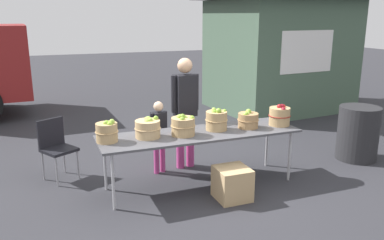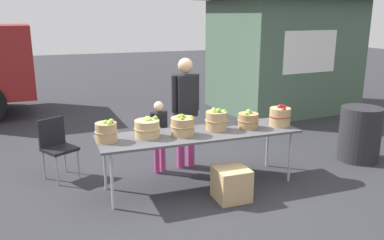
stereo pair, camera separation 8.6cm
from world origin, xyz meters
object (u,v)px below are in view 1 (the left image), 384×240
(apple_basket_green_4, at_px, (248,120))
(trash_barrel, at_px, (358,133))
(apple_basket_green_2, at_px, (183,126))
(folding_chair, at_px, (56,144))
(market_table, at_px, (200,135))
(apple_basket_green_1, at_px, (148,128))
(apple_basket_green_0, at_px, (107,132))
(vendor_adult, at_px, (185,104))
(apple_basket_red_0, at_px, (280,116))
(child_customer, at_px, (159,131))
(produce_crate, at_px, (232,183))
(apple_basket_green_3, at_px, (217,120))

(apple_basket_green_4, distance_m, trash_barrel, 2.09)
(apple_basket_green_2, xyz_separation_m, trash_barrel, (3.00, 0.07, -0.45))
(apple_basket_green_2, height_order, folding_chair, apple_basket_green_2)
(market_table, distance_m, folding_chair, 2.04)
(apple_basket_green_1, bearing_deg, apple_basket_green_0, -179.71)
(apple_basket_green_0, xyz_separation_m, trash_barrel, (3.97, 0.00, -0.45))
(apple_basket_green_4, distance_m, vendor_adult, 0.99)
(apple_basket_red_0, distance_m, folding_chair, 3.18)
(apple_basket_green_4, height_order, child_customer, child_customer)
(vendor_adult, relative_size, child_customer, 1.55)
(apple_basket_red_0, relative_size, folding_chair, 0.36)
(apple_basket_red_0, distance_m, vendor_adult, 1.38)
(apple_basket_green_1, relative_size, trash_barrel, 0.39)
(apple_basket_green_4, distance_m, folding_chair, 2.71)
(apple_basket_green_1, xyz_separation_m, apple_basket_green_4, (1.41, -0.06, -0.01))
(apple_basket_green_2, height_order, apple_basket_green_4, apple_basket_green_2)
(apple_basket_red_0, xyz_separation_m, produce_crate, (-0.97, -0.48, -0.68))
(apple_basket_green_2, bearing_deg, trash_barrel, 1.38)
(apple_basket_green_3, bearing_deg, apple_basket_red_0, -6.27)
(apple_basket_green_1, distance_m, apple_basket_red_0, 1.89)
(apple_basket_green_3, distance_m, produce_crate, 0.90)
(apple_basket_green_1, xyz_separation_m, child_customer, (0.31, 0.58, -0.24))
(child_customer, bearing_deg, apple_basket_green_1, 43.29)
(produce_crate, bearing_deg, apple_basket_red_0, 26.40)
(market_table, distance_m, apple_basket_green_1, 0.72)
(child_customer, bearing_deg, folding_chair, -30.89)
(apple_basket_green_4, bearing_deg, market_table, 179.09)
(produce_crate, bearing_deg, child_customer, 117.52)
(apple_basket_green_2, bearing_deg, market_table, 5.58)
(apple_basket_green_0, height_order, produce_crate, apple_basket_green_0)
(vendor_adult, distance_m, folding_chair, 1.92)
(apple_basket_green_4, relative_size, child_customer, 0.28)
(apple_basket_green_1, xyz_separation_m, produce_crate, (0.92, -0.59, -0.67))
(trash_barrel, relative_size, produce_crate, 2.10)
(apple_basket_green_3, bearing_deg, apple_basket_green_1, 179.85)
(vendor_adult, relative_size, trash_barrel, 1.93)
(market_table, relative_size, apple_basket_green_0, 9.25)
(apple_basket_green_4, relative_size, folding_chair, 0.35)
(apple_basket_green_2, relative_size, apple_basket_red_0, 1.05)
(produce_crate, bearing_deg, apple_basket_green_2, 132.51)
(apple_basket_green_1, height_order, child_customer, child_customer)
(apple_basket_green_0, distance_m, trash_barrel, 4.00)
(apple_basket_green_3, relative_size, trash_barrel, 0.37)
(market_table, bearing_deg, vendor_adult, 86.07)
(apple_basket_green_2, xyz_separation_m, vendor_adult, (0.30, 0.74, 0.10))
(apple_basket_green_2, bearing_deg, produce_crate, -47.49)
(apple_basket_green_2, xyz_separation_m, child_customer, (-0.14, 0.66, -0.24))
(folding_chair, bearing_deg, apple_basket_green_2, -61.60)
(vendor_adult, bearing_deg, apple_basket_red_0, 139.64)
(child_customer, distance_m, folding_chair, 1.45)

